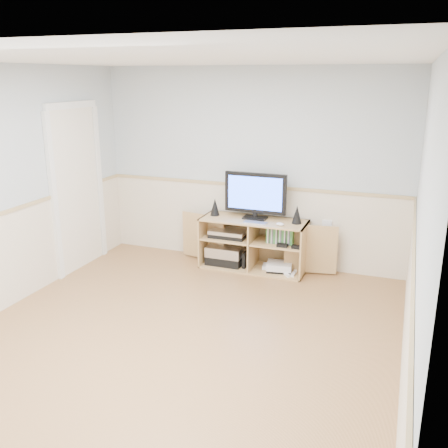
# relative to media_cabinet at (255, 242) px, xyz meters

# --- Properties ---
(room) EXTENTS (4.04, 4.54, 2.54)m
(room) POSITION_rel_media_cabinet_xyz_m (-0.19, -1.91, 0.88)
(room) COLOR tan
(room) RESTS_ON ground
(media_cabinet) EXTENTS (2.08, 0.50, 0.65)m
(media_cabinet) POSITION_rel_media_cabinet_xyz_m (0.00, 0.00, 0.00)
(media_cabinet) COLOR tan
(media_cabinet) RESTS_ON floor
(monitor) EXTENTS (0.79, 0.18, 0.58)m
(monitor) POSITION_rel_media_cabinet_xyz_m (0.00, -0.01, 0.63)
(monitor) COLOR black
(monitor) RESTS_ON media_cabinet
(speaker_left) EXTENTS (0.12, 0.12, 0.22)m
(speaker_left) POSITION_rel_media_cabinet_xyz_m (-0.53, -0.04, 0.43)
(speaker_left) COLOR black
(speaker_left) RESTS_ON media_cabinet
(speaker_right) EXTENTS (0.12, 0.12, 0.22)m
(speaker_right) POSITION_rel_media_cabinet_xyz_m (0.54, -0.04, 0.43)
(speaker_right) COLOR black
(speaker_right) RESTS_ON media_cabinet
(keyboard) EXTENTS (0.29, 0.12, 0.01)m
(keyboard) POSITION_rel_media_cabinet_xyz_m (0.06, -0.20, 0.32)
(keyboard) COLOR silver
(keyboard) RESTS_ON media_cabinet
(mouse) EXTENTS (0.11, 0.08, 0.04)m
(mouse) POSITION_rel_media_cabinet_xyz_m (0.37, -0.20, 0.34)
(mouse) COLOR white
(mouse) RESTS_ON media_cabinet
(av_components) EXTENTS (0.53, 0.34, 0.47)m
(av_components) POSITION_rel_media_cabinet_xyz_m (-0.36, -0.06, -0.11)
(av_components) COLOR black
(av_components) RESTS_ON media_cabinet
(game_consoles) EXTENTS (0.46, 0.31, 0.11)m
(game_consoles) POSITION_rel_media_cabinet_xyz_m (0.34, -0.07, -0.26)
(game_consoles) COLOR white
(game_consoles) RESTS_ON media_cabinet
(game_cases) EXTENTS (0.33, 0.14, 0.19)m
(game_cases) POSITION_rel_media_cabinet_xyz_m (0.35, -0.08, 0.15)
(game_cases) COLOR #3F8C3F
(game_cases) RESTS_ON media_cabinet
(wall_outlet) EXTENTS (0.12, 0.03, 0.12)m
(wall_outlet) POSITION_rel_media_cabinet_xyz_m (0.87, 0.20, 0.27)
(wall_outlet) COLOR white
(wall_outlet) RESTS_ON wall_back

